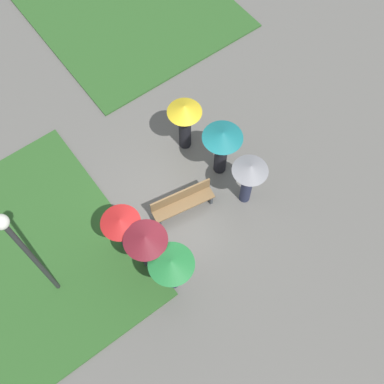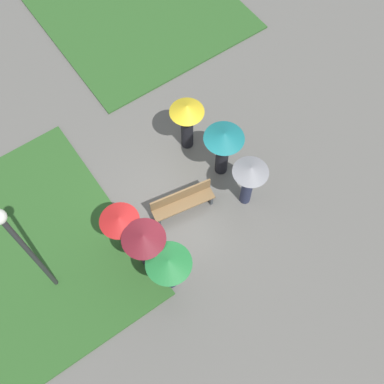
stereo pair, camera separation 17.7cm
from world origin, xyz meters
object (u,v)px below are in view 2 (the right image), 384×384
crowd_person_green (169,267)px  crowd_person_grey (249,177)px  lamp_post (23,245)px  crowd_person_teal (223,144)px  crowd_person_yellow (187,118)px  park_bench (182,201)px  crowd_person_red (121,225)px  crowd_person_maroon (145,243)px

crowd_person_green → crowd_person_grey: 3.33m
lamp_post → crowd_person_teal: size_ratio=2.36×
lamp_post → crowd_person_yellow: 6.02m
park_bench → crowd_person_grey: crowd_person_grey is taller
park_bench → crowd_person_yellow: crowd_person_yellow is taller
crowd_person_red → crowd_person_grey: 3.73m
crowd_person_red → crowd_person_green: (0.40, -1.69, -0.00)m
lamp_post → crowd_person_grey: lamp_post is taller
lamp_post → crowd_person_maroon: size_ratio=2.49×
crowd_person_red → crowd_person_maroon: 0.85m
crowd_person_yellow → crowd_person_grey: bearing=-109.5°
lamp_post → crowd_person_maroon: lamp_post is taller
crowd_person_red → lamp_post: bearing=-8.6°
crowd_person_teal → crowd_person_maroon: crowd_person_teal is taller
crowd_person_green → crowd_person_grey: size_ratio=0.93×
park_bench → crowd_person_yellow: 2.45m
crowd_person_grey → crowd_person_yellow: bearing=-3.9°
crowd_person_maroon → lamp_post: bearing=-136.2°
park_bench → crowd_person_red: 2.10m
lamp_post → crowd_person_maroon: bearing=-20.3°
crowd_person_green → park_bench: bearing=-72.2°
lamp_post → crowd_person_maroon: 3.08m
crowd_person_red → crowd_person_yellow: crowd_person_yellow is taller
park_bench → crowd_person_teal: size_ratio=0.98×
crowd_person_teal → crowd_person_green: 3.87m
lamp_post → crowd_person_green: size_ratio=2.63×
crowd_person_yellow → crowd_person_maroon: crowd_person_yellow is taller
lamp_post → crowd_person_red: 2.76m
crowd_person_yellow → crowd_person_teal: crowd_person_yellow is taller
lamp_post → crowd_person_yellow: size_ratio=2.35×
crowd_person_teal → crowd_person_red: bearing=-109.2°
park_bench → crowd_person_maroon: size_ratio=1.03×
crowd_person_yellow → lamp_post: bearing=171.1°
crowd_person_maroon → crowd_person_grey: crowd_person_grey is taller
crowd_person_yellow → crowd_person_maroon: size_ratio=1.06×
park_bench → crowd_person_green: bearing=-122.5°
crowd_person_yellow → crowd_person_grey: size_ratio=1.04×
crowd_person_yellow → crowd_person_teal: (0.31, -1.36, 0.03)m
park_bench → lamp_post: lamp_post is taller
lamp_post → crowd_person_maroon: (2.44, -0.90, -1.65)m
lamp_post → park_bench: bearing=-1.6°
park_bench → crowd_person_teal: bearing=23.7°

